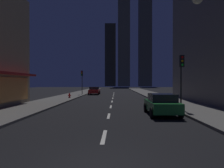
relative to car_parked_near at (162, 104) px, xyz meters
The scene contains 13 objects.
ground_plane 23.32m from the car_parked_near, 98.89° to the left, with size 78.00×136.00×0.10m, color black.
sidewalk_right 23.29m from the car_parked_near, 81.60° to the left, with size 4.00×76.00×0.15m, color #605E59.
sidewalk_left 25.36m from the car_parked_near, 114.72° to the left, with size 4.00×76.00×0.15m, color #605E59.
lane_marking_center 10.49m from the car_parked_near, 110.12° to the left, with size 0.16×43.80×0.01m.
skyscraper_distant_tall 120.71m from the car_parked_near, 93.33° to the left, with size 6.91×5.15×40.03m, color #39362A.
skyscraper_distant_mid 118.06m from the car_parked_near, 89.21° to the left, with size 7.23×5.52×74.67m, color #615C49.
skyscraper_distant_short 116.03m from the car_parked_near, 82.67° to the left, with size 7.28×8.45×58.87m, color brown.
car_parked_near is the anchor object (origin of this frame).
car_parked_far 25.25m from the car_parked_near, 106.57° to the left, with size 1.98×4.24×1.45m.
fire_hydrant_far_left 16.78m from the car_parked_near, 124.48° to the left, with size 0.42×0.30×0.65m.
traffic_light_near_right 3.55m from the car_parked_near, 42.44° to the left, with size 0.32×0.48×4.20m.
traffic_light_far_left 23.69m from the car_parked_near, 112.72° to the left, with size 0.32×0.48×4.20m.
street_lamp_right 5.93m from the car_parked_near, 63.93° to the right, with size 1.96×0.56×6.58m.
Camera 1 is at (0.50, -5.14, 2.19)m, focal length 33.01 mm.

